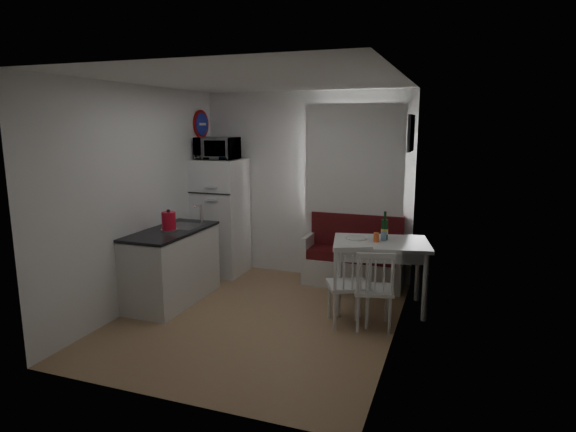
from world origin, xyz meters
name	(u,v)px	position (x,y,z in m)	size (l,w,h in m)	color
floor	(258,318)	(0.00, 0.00, 0.00)	(3.00, 3.50, 0.02)	#A37F57
ceiling	(255,80)	(0.00, 0.00, 2.60)	(3.00, 3.50, 0.02)	white
wall_back	(306,185)	(0.00, 1.75, 1.30)	(3.00, 0.02, 2.60)	white
wall_front	(163,242)	(0.00, -1.75, 1.30)	(3.00, 0.02, 2.60)	white
wall_left	(140,198)	(-1.50, 0.00, 1.30)	(0.02, 3.50, 2.60)	white
wall_right	(398,213)	(1.50, 0.00, 1.30)	(0.02, 3.50, 2.60)	white
window	(355,164)	(0.70, 1.72, 1.62)	(1.22, 0.06, 1.47)	silver
curtain	(354,160)	(0.70, 1.65, 1.68)	(1.35, 0.02, 1.50)	white
kitchen_counter	(173,265)	(-1.20, 0.16, 0.46)	(0.62, 1.32, 1.16)	silver
wall_sign	(202,124)	(-1.47, 1.45, 2.15)	(0.40, 0.40, 0.03)	#1A27A0
picture_frame	(411,133)	(1.48, 1.10, 2.05)	(0.04, 0.52, 0.42)	black
bench	(354,262)	(0.76, 1.51, 0.31)	(1.33, 0.51, 0.95)	silver
dining_table	(381,249)	(1.23, 0.77, 0.72)	(1.22, 0.97, 0.82)	silver
chair_left	(347,277)	(0.98, 0.11, 0.56)	(0.56, 0.56, 0.49)	silver
chair_right	(372,282)	(1.25, 0.11, 0.54)	(0.49, 0.48, 0.47)	silver
fridge	(221,217)	(-1.18, 1.40, 0.83)	(0.67, 0.67, 1.66)	white
microwave	(217,148)	(-1.18, 1.35, 1.82)	(0.56, 0.38, 0.31)	white
kettle	(169,221)	(-1.15, 0.05, 1.03)	(0.20, 0.20, 0.26)	red
wine_bottle	(385,226)	(1.25, 0.87, 0.98)	(0.08, 0.08, 0.34)	#123917
drinking_glass_orange	(376,237)	(1.18, 0.72, 0.87)	(0.06, 0.06, 0.11)	orange
drinking_glass_blue	(384,236)	(1.25, 0.82, 0.87)	(0.06, 0.06, 0.11)	#739EC4
plate	(356,238)	(0.93, 0.79, 0.82)	(0.25, 0.25, 0.02)	white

